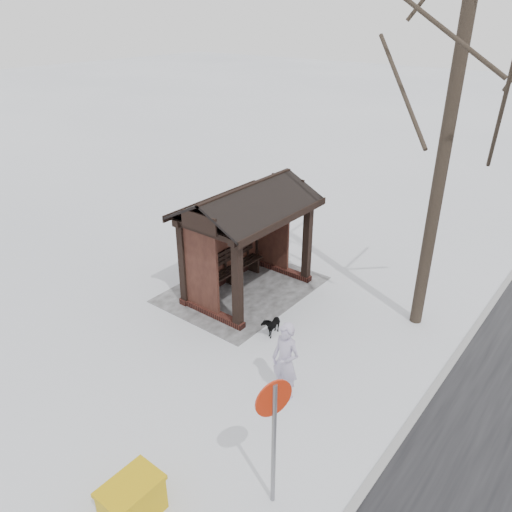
% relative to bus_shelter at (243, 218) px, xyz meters
% --- Properties ---
extents(ground, '(120.00, 120.00, 0.00)m').
position_rel_bus_shelter_xyz_m(ground, '(0.00, 0.16, -2.17)').
color(ground, silver).
rests_on(ground, ground).
extents(kerb, '(120.00, 0.15, 0.06)m').
position_rel_bus_shelter_xyz_m(kerb, '(0.00, 5.66, -2.16)').
color(kerb, gray).
rests_on(kerb, ground).
extents(trampled_patch, '(4.20, 3.20, 0.02)m').
position_rel_bus_shelter_xyz_m(trampled_patch, '(0.00, -0.04, -2.16)').
color(trampled_patch, '#999A9F').
rests_on(trampled_patch, ground).
extents(bus_shelter, '(3.60, 2.40, 3.09)m').
position_rel_bus_shelter_xyz_m(bus_shelter, '(0.00, 0.00, 0.00)').
color(bus_shelter, '#331612').
rests_on(bus_shelter, ground).
extents(tree_near, '(3.42, 3.42, 9.03)m').
position_rel_bus_shelter_xyz_m(tree_near, '(-1.50, 4.36, 3.99)').
color(tree_near, black).
rests_on(tree_near, ground).
extents(pedestrian, '(0.44, 0.64, 1.69)m').
position_rel_bus_shelter_xyz_m(pedestrian, '(2.73, 3.32, -1.32)').
color(pedestrian, '#AEA5C1').
rests_on(pedestrian, ground).
extents(dog, '(0.65, 0.38, 0.52)m').
position_rel_bus_shelter_xyz_m(dog, '(1.19, 1.84, -1.90)').
color(dog, black).
rests_on(dog, ground).
extents(grit_bin, '(0.93, 0.64, 0.71)m').
position_rel_bus_shelter_xyz_m(grit_bin, '(6.38, 3.07, -1.80)').
color(grit_bin, '#BF970B').
rests_on(grit_bin, ground).
extents(road_sign, '(0.59, 0.24, 2.41)m').
position_rel_bus_shelter_xyz_m(road_sign, '(4.82, 4.56, -0.43)').
color(road_sign, slate).
rests_on(road_sign, ground).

